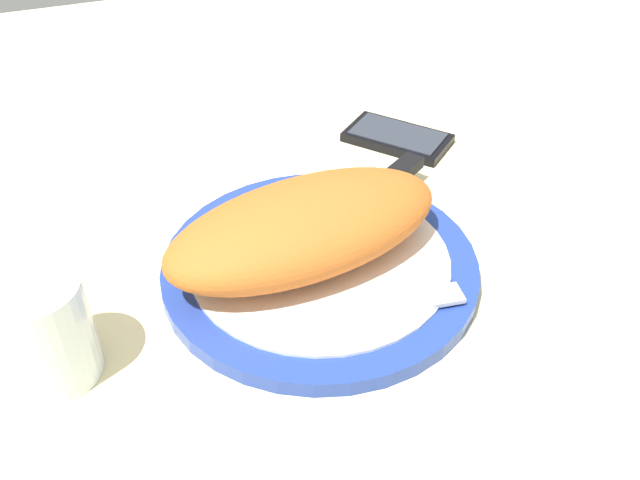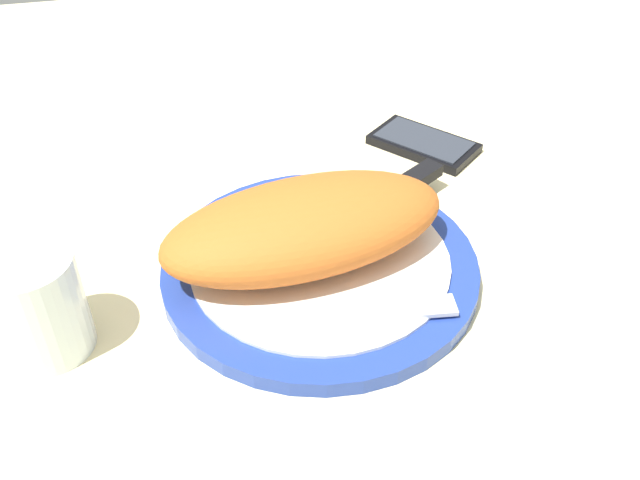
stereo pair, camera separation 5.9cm
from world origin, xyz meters
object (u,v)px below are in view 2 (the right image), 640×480
Objects in this scene: plate at (320,266)px; water_glass at (39,310)px; smartphone at (424,143)px; calzone at (305,226)px; fork at (371,311)px; knife at (386,199)px.

water_glass reaches higher than plate.
plate is 2.17× the size of smartphone.
calzone reaches higher than fork.
fork is (2.38, -7.44, 1.12)cm from plate.
smartphone is at bearing 54.69° from knife.
smartphone is 44.14cm from water_glass.
fork is 1.96× the size of water_glass.
smartphone is at bearing 61.69° from fork.
fork reaches higher than plate.
smartphone is at bearing 45.31° from calzone.
calzone is 9.26cm from fork.
calzone is 11.19cm from knife.
knife is (5.56, 13.92, 0.29)cm from fork.
knife is at bearing 39.25° from plate.
water_glass reaches higher than knife.
fork is 14.99cm from knife.
plate is 1.62× the size of fork.
calzone is at bearing -134.69° from smartphone.
fork reaches higher than smartphone.
plate is 24.06cm from smartphone.
smartphone is (16.04, 17.93, -0.27)cm from plate.
water_glass is at bearing 170.77° from fork.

